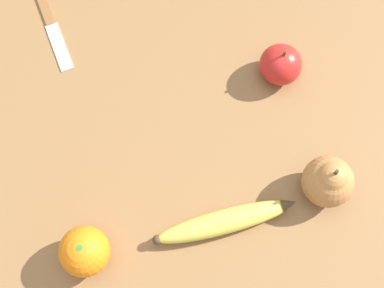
{
  "coord_description": "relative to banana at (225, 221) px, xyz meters",
  "views": [
    {
      "loc": [
        0.32,
        0.03,
        0.82
      ],
      "look_at": [
        0.05,
        0.04,
        0.03
      ],
      "focal_mm": 50.0,
      "sensor_mm": 36.0,
      "label": 1
    }
  ],
  "objects": [
    {
      "name": "paring_knife",
      "position": [
        -0.36,
        -0.28,
        -0.01
      ],
      "size": [
        0.17,
        0.07,
        0.01
      ],
      "rotation": [
        0.0,
        0.0,
        5.05
      ],
      "color": "silver",
      "rests_on": "ground_plane"
    },
    {
      "name": "ground_plane",
      "position": [
        -0.18,
        -0.08,
        -0.02
      ],
      "size": [
        3.0,
        3.0,
        0.0
      ],
      "primitive_type": "plane",
      "color": "olive"
    },
    {
      "name": "apple",
      "position": [
        -0.25,
        0.11,
        0.01
      ],
      "size": [
        0.07,
        0.07,
        0.08
      ],
      "color": "red",
      "rests_on": "ground_plane"
    },
    {
      "name": "banana",
      "position": [
        0.0,
        0.0,
        0.0
      ],
      "size": [
        0.08,
        0.23,
        0.04
      ],
      "rotation": [
        0.0,
        0.0,
        1.79
      ],
      "color": "#DBCC4C",
      "rests_on": "ground_plane"
    },
    {
      "name": "orange",
      "position": [
        0.04,
        -0.21,
        0.02
      ],
      "size": [
        0.08,
        0.08,
        0.08
      ],
      "color": "orange",
      "rests_on": "ground_plane"
    },
    {
      "name": "pear",
      "position": [
        -0.05,
        0.16,
        0.03
      ],
      "size": [
        0.08,
        0.08,
        0.1
      ],
      "color": "#B2753D",
      "rests_on": "ground_plane"
    }
  ]
}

